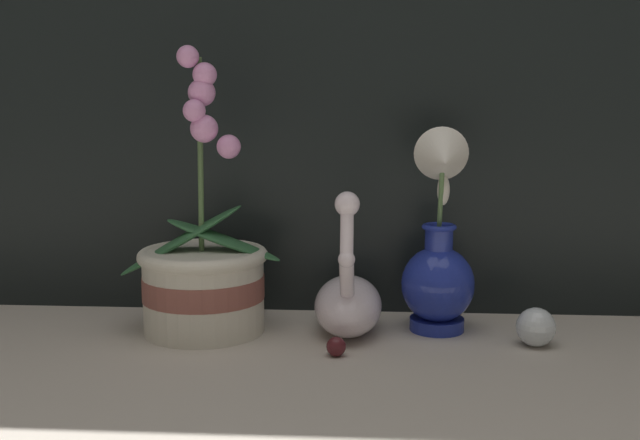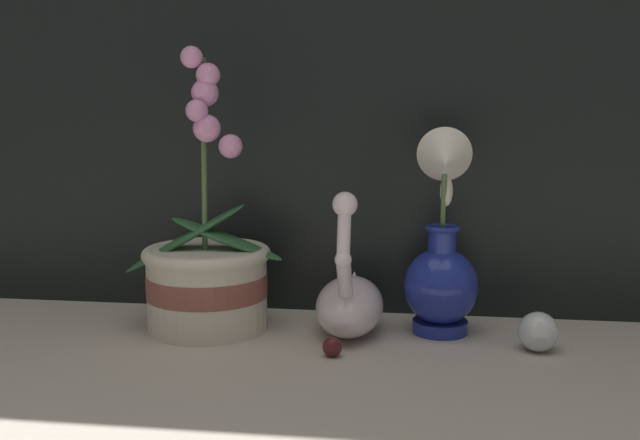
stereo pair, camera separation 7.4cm
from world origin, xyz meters
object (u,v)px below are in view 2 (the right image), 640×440
(orchid_potted_plant, at_px, (207,274))
(glass_sphere, at_px, (538,332))
(blue_vase, at_px, (442,263))
(swan_figurine, at_px, (348,300))

(orchid_potted_plant, bearing_deg, glass_sphere, -4.70)
(orchid_potted_plant, height_order, blue_vase, orchid_potted_plant)
(orchid_potted_plant, distance_m, blue_vase, 0.34)
(orchid_potted_plant, relative_size, blue_vase, 1.37)
(orchid_potted_plant, bearing_deg, blue_vase, 3.46)
(blue_vase, relative_size, glass_sphere, 5.54)
(swan_figurine, height_order, blue_vase, blue_vase)
(blue_vase, bearing_deg, glass_sphere, -24.65)
(swan_figurine, relative_size, glass_sphere, 4.01)
(swan_figurine, bearing_deg, glass_sphere, -9.32)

